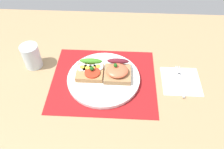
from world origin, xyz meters
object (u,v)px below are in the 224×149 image
at_px(sandwich_salmon, 117,71).
at_px(napkin, 181,81).
at_px(fork, 180,80).
at_px(drinking_glass, 32,56).
at_px(plate, 104,78).
at_px(sandwich_egg_tomato, 90,70).

distance_m(sandwich_salmon, napkin, 0.23).
bearing_deg(fork, drinking_glass, 174.27).
bearing_deg(plate, fork, 1.81).
height_order(sandwich_egg_tomato, fork, sandwich_egg_tomato).
distance_m(plate, drinking_glass, 0.28).
xyz_separation_m(plate, drinking_glass, (-0.27, 0.06, 0.04)).
bearing_deg(sandwich_egg_tomato, sandwich_salmon, -2.34).
bearing_deg(sandwich_egg_tomato, napkin, -1.49).
distance_m(fork, drinking_glass, 0.55).
relative_size(plate, drinking_glass, 2.79).
height_order(plate, fork, plate).
height_order(sandwich_salmon, fork, sandwich_salmon).
xyz_separation_m(sandwich_salmon, fork, (0.22, -0.00, -0.03)).
distance_m(napkin, fork, 0.01).
distance_m(napkin, drinking_glass, 0.55).
relative_size(napkin, fork, 0.92).
height_order(sandwich_egg_tomato, drinking_glass, drinking_glass).
relative_size(sandwich_salmon, drinking_glass, 1.10).
bearing_deg(plate, sandwich_salmon, 13.82).
relative_size(plate, sandwich_egg_tomato, 2.74).
xyz_separation_m(plate, sandwich_egg_tomato, (-0.05, 0.02, 0.02)).
bearing_deg(sandwich_salmon, napkin, -1.13).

